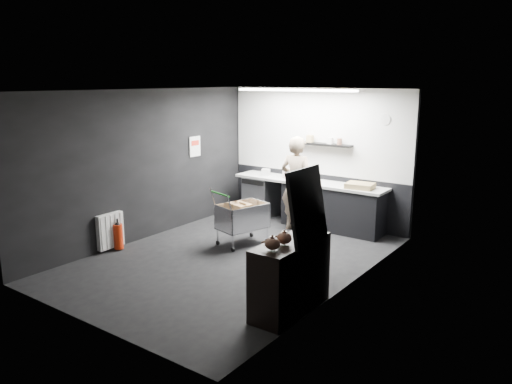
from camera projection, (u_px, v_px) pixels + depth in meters
The scene contains 22 objects.
floor at pixel (233, 259), 8.15m from camera, with size 5.50×5.50×0.00m, color black.
ceiling at pixel (231, 90), 7.55m from camera, with size 5.50×5.50×0.00m, color silver.
wall_back at pixel (317, 156), 10.02m from camera, with size 5.50×5.50×0.00m, color black.
wall_front at pixel (81, 216), 5.68m from camera, with size 5.50×5.50×0.00m, color black.
wall_left at pixel (145, 165), 8.99m from camera, with size 5.50×5.50×0.00m, color black.
wall_right at pixel (348, 195), 6.71m from camera, with size 5.50×5.50×0.00m, color black.
kitchen_wall_panel at pixel (317, 131), 9.90m from camera, with size 3.95×0.02×1.70m, color silver.
dado_panel at pixel (315, 197), 10.20m from camera, with size 3.95×0.02×1.00m, color black.
floating_shelf at pixel (323, 144), 9.75m from camera, with size 1.20×0.22×0.04m, color black.
wall_clock at pixel (385, 120), 9.02m from camera, with size 0.20×0.20×0.03m, color silver.
poster at pixel (195, 146), 9.96m from camera, with size 0.02×0.30×0.40m, color white.
poster_red_band at pixel (195, 143), 9.95m from camera, with size 0.01×0.22×0.10m, color red.
radiator at pixel (110, 231), 8.47m from camera, with size 0.10×0.50×0.60m, color silver.
ceiling_strip at pixel (295, 90), 9.02m from camera, with size 2.40×0.20×0.04m, color white.
prep_counter at pixel (314, 203), 9.88m from camera, with size 3.20×0.61×0.90m.
person at pixel (297, 184), 9.50m from camera, with size 0.67×0.44×1.83m, color beige.
shopping_cart at pixel (242, 218), 8.77m from camera, with size 0.77×1.05×1.00m.
sideboard at pixel (293, 267), 6.22m from camera, with size 0.53×1.23×1.84m.
fire_extinguisher at pixel (118, 236), 8.51m from camera, with size 0.16×0.16×0.53m.
cardboard_box at pixel (360, 186), 9.17m from camera, with size 0.49×0.37×0.10m, color #A28956.
pink_tub at pixel (287, 173), 10.13m from camera, with size 0.19×0.19×0.19m, color silver.
white_container at pixel (266, 172), 10.37m from camera, with size 0.16×0.12×0.14m, color silver.
Camera 1 is at (4.82, -6.02, 2.87)m, focal length 35.00 mm.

